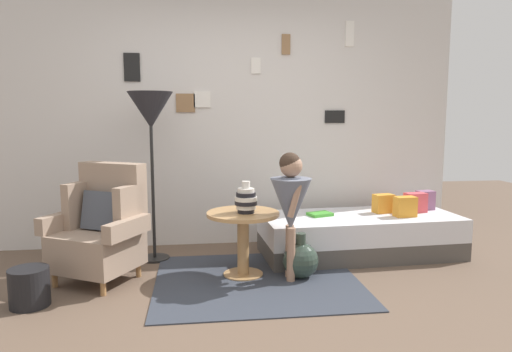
{
  "coord_description": "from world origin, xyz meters",
  "views": [
    {
      "loc": [
        -0.35,
        -2.97,
        1.37
      ],
      "look_at": [
        0.15,
        0.95,
        0.85
      ],
      "focal_mm": 32.55,
      "sensor_mm": 36.0,
      "label": 1
    }
  ],
  "objects": [
    {
      "name": "magazine_basket",
      "position": [
        -1.57,
        0.42,
        0.14
      ],
      "size": [
        0.28,
        0.28,
        0.28
      ],
      "primitive_type": "cylinder",
      "color": "black",
      "rests_on": "ground"
    },
    {
      "name": "rug",
      "position": [
        0.13,
        0.71,
        0.01
      ],
      "size": [
        1.67,
        1.47,
        0.01
      ],
      "primitive_type": "cube",
      "color": "#333842",
      "rests_on": "ground"
    },
    {
      "name": "person_child",
      "position": [
        0.41,
        0.7,
        0.68
      ],
      "size": [
        0.34,
        0.34,
        1.07
      ],
      "color": "#A37A60",
      "rests_on": "ground"
    },
    {
      "name": "floor_lamp",
      "position": [
        -0.77,
        1.42,
        1.37
      ],
      "size": [
        0.42,
        0.42,
        1.58
      ],
      "color": "black",
      "rests_on": "ground"
    },
    {
      "name": "side_table",
      "position": [
        0.03,
        0.86,
        0.4
      ],
      "size": [
        0.62,
        0.62,
        0.56
      ],
      "color": "tan",
      "rests_on": "ground"
    },
    {
      "name": "book_on_daybed",
      "position": [
        0.83,
        1.33,
        0.42
      ],
      "size": [
        0.26,
        0.22,
        0.03
      ],
      "primitive_type": "cube",
      "rotation": [
        0.0,
        0.0,
        0.32
      ],
      "color": "green",
      "rests_on": "daybed"
    },
    {
      "name": "daybed",
      "position": [
        1.22,
        1.31,
        0.2
      ],
      "size": [
        1.94,
        0.9,
        0.4
      ],
      "color": "#4C4742",
      "rests_on": "ground"
    },
    {
      "name": "armchair",
      "position": [
        -1.15,
        0.92,
        0.44
      ],
      "size": [
        0.9,
        0.83,
        0.97
      ],
      "color": "#9E7042",
      "rests_on": "ground"
    },
    {
      "name": "vase_striped",
      "position": [
        0.05,
        0.82,
        0.67
      ],
      "size": [
        0.19,
        0.19,
        0.27
      ],
      "color": "black",
      "rests_on": "side_table"
    },
    {
      "name": "demijohn_near",
      "position": [
        0.5,
        0.74,
        0.16
      ],
      "size": [
        0.3,
        0.3,
        0.39
      ],
      "color": "#2D3D33",
      "rests_on": "ground"
    },
    {
      "name": "pillow_mid",
      "position": [
        1.82,
        1.37,
        0.5
      ],
      "size": [
        0.22,
        0.15,
        0.2
      ],
      "primitive_type": "cube",
      "rotation": [
        0.0,
        0.0,
        0.14
      ],
      "color": "#D64C56",
      "rests_on": "daybed"
    },
    {
      "name": "pillow_head",
      "position": [
        1.98,
        1.48,
        0.5
      ],
      "size": [
        0.18,
        0.14,
        0.19
      ],
      "primitive_type": "cube",
      "rotation": [
        0.0,
        0.0,
        0.14
      ],
      "color": "gray",
      "rests_on": "daybed"
    },
    {
      "name": "pillow_extra",
      "position": [
        1.49,
        1.39,
        0.49
      ],
      "size": [
        0.21,
        0.15,
        0.18
      ],
      "primitive_type": "cube",
      "rotation": [
        0.0,
        0.0,
        0.19
      ],
      "color": "orange",
      "rests_on": "daybed"
    },
    {
      "name": "ground_plane",
      "position": [
        0.0,
        0.0,
        0.0
      ],
      "size": [
        12.0,
        12.0,
        0.0
      ],
      "primitive_type": "plane",
      "color": "brown"
    },
    {
      "name": "gallery_wall",
      "position": [
        0.0,
        1.95,
        1.3
      ],
      "size": [
        4.8,
        0.12,
        2.6
      ],
      "color": "silver",
      "rests_on": "ground"
    },
    {
      "name": "pillow_back",
      "position": [
        1.63,
        1.19,
        0.5
      ],
      "size": [
        0.21,
        0.13,
        0.19
      ],
      "primitive_type": "cube",
      "rotation": [
        0.0,
        0.0,
        0.07
      ],
      "color": "orange",
      "rests_on": "daybed"
    }
  ]
}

